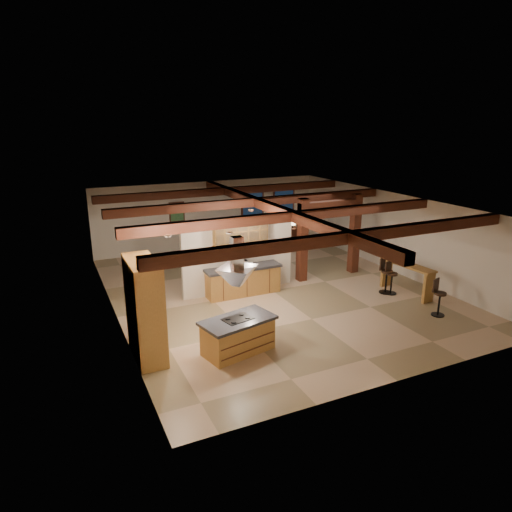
{
  "coord_description": "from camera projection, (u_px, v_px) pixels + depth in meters",
  "views": [
    {
      "loc": [
        -6.47,
        -12.57,
        5.45
      ],
      "look_at": [
        -0.36,
        0.5,
        1.11
      ],
      "focal_mm": 32.0,
      "sensor_mm": 36.0,
      "label": 1
    }
  ],
  "objects": [
    {
      "name": "bar_counter",
      "position": [
        407.0,
        274.0,
        14.65
      ],
      "size": [
        0.68,
        1.95,
        1.0
      ],
      "color": "#AE7D38",
      "rests_on": "ground"
    },
    {
      "name": "back_windows",
      "position": [
        268.0,
        209.0,
        20.95
      ],
      "size": [
        2.7,
        0.07,
        1.7
      ],
      "color": "#3A1B0E",
      "rests_on": "room_walls"
    },
    {
      "name": "bar_stool_a",
      "position": [
        438.0,
        297.0,
        13.06
      ],
      "size": [
        0.4,
        0.41,
        1.08
      ],
      "color": "black",
      "rests_on": "ground"
    },
    {
      "name": "table_lamp",
      "position": [
        293.0,
        223.0,
        21.0
      ],
      "size": [
        0.28,
        0.28,
        0.32
      ],
      "color": "black",
      "rests_on": "side_table"
    },
    {
      "name": "sofa",
      "position": [
        264.0,
        240.0,
        20.37
      ],
      "size": [
        1.95,
        1.1,
        0.54
      ],
      "primitive_type": "imported",
      "rotation": [
        0.0,
        0.0,
        2.92
      ],
      "color": "black",
      "rests_on": "ground"
    },
    {
      "name": "back_counter",
      "position": [
        243.0,
        280.0,
        14.65
      ],
      "size": [
        2.5,
        0.66,
        0.94
      ],
      "color": "#AE7D38",
      "rests_on": "ground"
    },
    {
      "name": "recessed_cans",
      "position": [
        219.0,
        225.0,
        11.57
      ],
      "size": [
        3.16,
        2.46,
        0.03
      ],
      "color": "silver",
      "rests_on": "room_walls"
    },
    {
      "name": "bar_stool_b",
      "position": [
        391.0,
        277.0,
        14.71
      ],
      "size": [
        0.39,
        0.41,
        1.08
      ],
      "color": "black",
      "rests_on": "ground"
    },
    {
      "name": "dining_table",
      "position": [
        252.0,
        257.0,
        17.71
      ],
      "size": [
        2.0,
        1.39,
        0.64
      ],
      "primitive_type": "imported",
      "rotation": [
        0.0,
        0.0,
        -0.22
      ],
      "color": "#3C1A0F",
      "rests_on": "ground"
    },
    {
      "name": "timber_posts",
      "position": [
        330.0,
        228.0,
        16.04
      ],
      "size": [
        2.5,
        0.3,
        2.9
      ],
      "color": "#3A1B0E",
      "rests_on": "ground"
    },
    {
      "name": "partition_wall",
      "position": [
        238.0,
        259.0,
        14.81
      ],
      "size": [
        3.8,
        0.18,
        2.2
      ],
      "primitive_type": "cube",
      "color": "silver",
      "rests_on": "ground"
    },
    {
      "name": "framed_art",
      "position": [
        177.0,
        212.0,
        19.15
      ],
      "size": [
        0.65,
        0.05,
        0.85
      ],
      "color": "#3A1B0E",
      "rests_on": "room_walls"
    },
    {
      "name": "range_hood",
      "position": [
        237.0,
        283.0,
        10.63
      ],
      "size": [
        1.1,
        1.1,
        1.4
      ],
      "color": "silver",
      "rests_on": "room_walls"
    },
    {
      "name": "pantry_cabinet",
      "position": [
        145.0,
        310.0,
        10.61
      ],
      "size": [
        0.67,
        1.6,
        2.4
      ],
      "color": "#AE7D38",
      "rests_on": "ground"
    },
    {
      "name": "ground",
      "position": [
        272.0,
        291.0,
        15.1
      ],
      "size": [
        12.0,
        12.0,
        0.0
      ],
      "primitive_type": "plane",
      "color": "tan",
      "rests_on": "ground"
    },
    {
      "name": "dining_chairs",
      "position": [
        252.0,
        251.0,
        17.64
      ],
      "size": [
        2.1,
        2.1,
        1.12
      ],
      "color": "#3A1B0E",
      "rests_on": "ground"
    },
    {
      "name": "side_table",
      "position": [
        292.0,
        234.0,
        21.16
      ],
      "size": [
        0.52,
        0.52,
        0.62
      ],
      "primitive_type": "cube",
      "rotation": [
        0.0,
        0.0,
        -0.05
      ],
      "color": "#3A1B0E",
      "rests_on": "ground"
    },
    {
      "name": "ceiling_beams",
      "position": [
        273.0,
        208.0,
        14.3
      ],
      "size": [
        10.0,
        12.0,
        0.28
      ],
      "color": "#3A1B0E",
      "rests_on": "room_walls"
    },
    {
      "name": "kitchen_island",
      "position": [
        238.0,
        335.0,
        11.02
      ],
      "size": [
        1.94,
        1.33,
        0.88
      ],
      "color": "#AE7D38",
      "rests_on": "ground"
    },
    {
      "name": "room_walls",
      "position": [
        273.0,
        239.0,
        14.59
      ],
      "size": [
        12.0,
        12.0,
        12.0
      ],
      "color": "silver",
      "rests_on": "ground"
    },
    {
      "name": "upper_display_cabinet",
      "position": [
        240.0,
        238.0,
        14.43
      ],
      "size": [
        1.8,
        0.36,
        0.95
      ],
      "color": "#AE7D38",
      "rests_on": "partition_wall"
    },
    {
      "name": "bar_stool_c",
      "position": [
        385.0,
        275.0,
        14.77
      ],
      "size": [
        0.44,
        0.45,
        1.17
      ],
      "color": "black",
      "rests_on": "ground"
    },
    {
      "name": "microwave",
      "position": [
        241.0,
        264.0,
        14.45
      ],
      "size": [
        0.42,
        0.3,
        0.22
      ],
      "primitive_type": "imported",
      "rotation": [
        0.0,
        0.0,
        3.07
      ],
      "color": "silver",
      "rests_on": "back_counter"
    }
  ]
}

